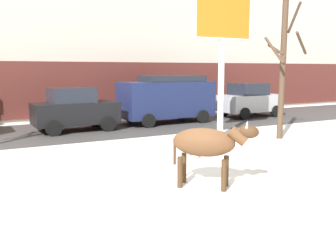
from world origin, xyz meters
The scene contains 10 objects.
ground_plane centered at (0.00, 0.00, 0.00)m, with size 120.00×120.00×0.00m, color white.
road_strip centered at (0.00, 8.57, 0.00)m, with size 60.00×5.60×0.01m, color #423F3F.
building_facade centered at (0.00, 14.87, 6.48)m, with size 44.00×6.10×13.00m.
cow_brown centered at (-0.22, -0.48, 0.99)m, with size 1.67×1.59×1.54m.
billboard centered at (3.70, 4.54, 4.31)m, with size 2.52×0.24×5.56m.
car_black_hatchback centered at (-1.06, 8.51, 0.93)m, with size 3.58×2.07×1.86m.
car_navy_van centered at (3.54, 8.84, 1.24)m, with size 4.69×2.31×2.32m.
car_silver_hatchback centered at (8.67, 8.81, 0.93)m, with size 3.58×2.07×1.86m.
pedestrian_by_cars centered at (3.74, 11.57, 0.88)m, with size 0.36×0.24×1.73m.
bare_tree_left_lot centered at (5.49, 3.14, 2.75)m, with size 1.43×1.40×5.15m.
Camera 1 is at (-4.63, -7.17, 2.63)m, focal length 39.23 mm.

